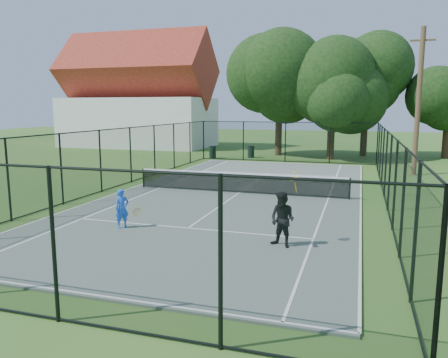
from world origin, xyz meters
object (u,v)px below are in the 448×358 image
(player_black, at_px, (282,219))
(trash_bin_left, at_px, (213,152))
(trash_bin_right, at_px, (251,152))
(utility_pole, at_px, (419,101))
(tennis_net, at_px, (239,182))
(player_blue, at_px, (122,209))

(player_black, bearing_deg, trash_bin_left, 113.81)
(trash_bin_right, relative_size, utility_pole, 0.11)
(trash_bin_left, bearing_deg, player_black, -66.19)
(trash_bin_right, bearing_deg, player_black, -73.95)
(tennis_net, bearing_deg, trash_bin_right, 101.78)
(trash_bin_left, xyz_separation_m, trash_bin_right, (2.86, 1.32, -0.00))
(tennis_net, relative_size, utility_pole, 1.16)
(trash_bin_left, bearing_deg, tennis_net, -66.37)
(trash_bin_left, xyz_separation_m, player_blue, (3.87, -20.67, 0.21))
(trash_bin_left, height_order, player_black, player_black)
(trash_bin_right, bearing_deg, tennis_net, -78.22)
(tennis_net, bearing_deg, trash_bin_left, 113.63)
(tennis_net, distance_m, player_blue, 7.30)
(utility_pole, bearing_deg, trash_bin_left, 162.09)
(player_blue, bearing_deg, utility_pole, 56.34)
(trash_bin_left, relative_size, player_black, 0.46)
(trash_bin_left, distance_m, trash_bin_right, 3.15)
(tennis_net, distance_m, player_black, 8.10)
(trash_bin_left, bearing_deg, player_blue, -79.39)
(trash_bin_right, relative_size, player_blue, 0.76)
(utility_pole, height_order, player_blue, utility_pole)
(tennis_net, relative_size, player_black, 4.71)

